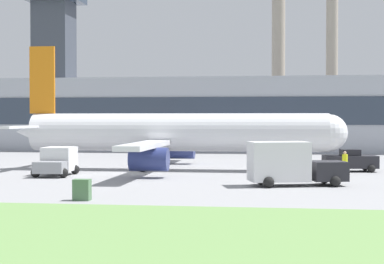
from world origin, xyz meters
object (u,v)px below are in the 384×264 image
ground_crew_person (345,163)px  pushback_tug (350,161)px  airplane (172,133)px  baggage_truck (57,162)px  fuel_truck (290,164)px

ground_crew_person → pushback_tug: bearing=79.0°
airplane → baggage_truck: airplane is taller
pushback_tug → baggage_truck: 22.94m
pushback_tug → fuel_truck: bearing=-113.0°
airplane → pushback_tug: 14.49m
airplane → fuel_truck: airplane is taller
fuel_truck → ground_crew_person: size_ratio=3.51×
fuel_truck → baggage_truck: bearing=163.8°
baggage_truck → ground_crew_person: bearing=6.7°
airplane → baggage_truck: 9.94m
baggage_truck → fuel_truck: 17.80m
baggage_truck → ground_crew_person: 21.34m
pushback_tug → ground_crew_person: 4.14m
fuel_truck → airplane: bearing=130.6°
pushback_tug → baggage_truck: baggage_truck is taller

